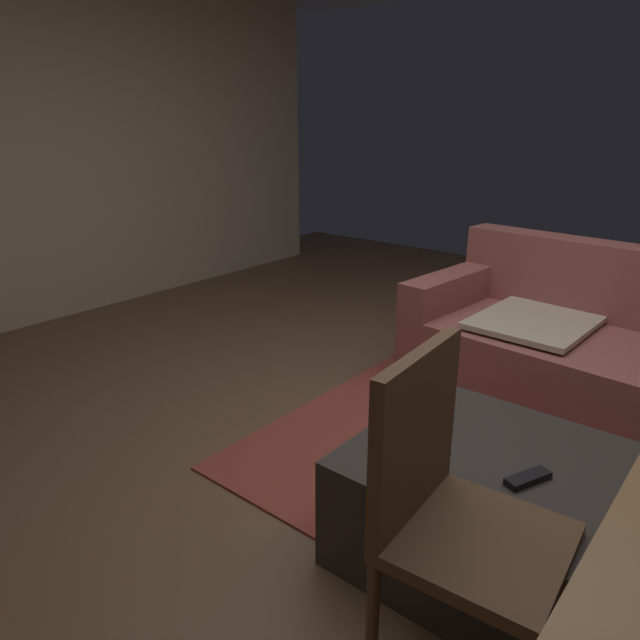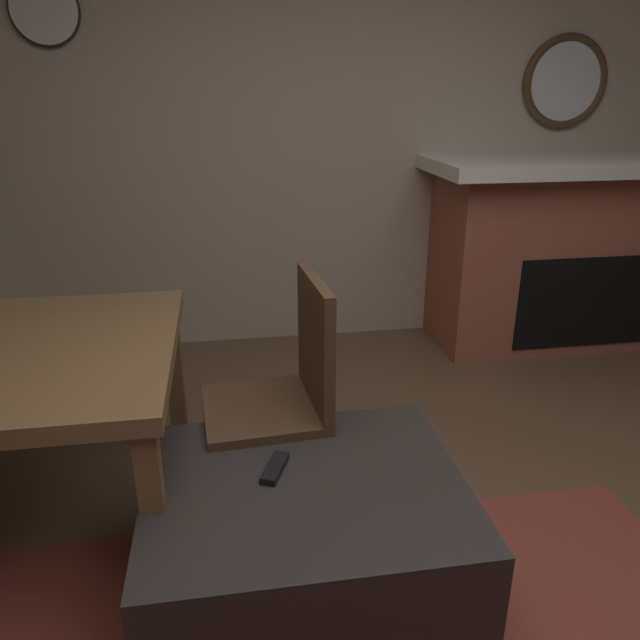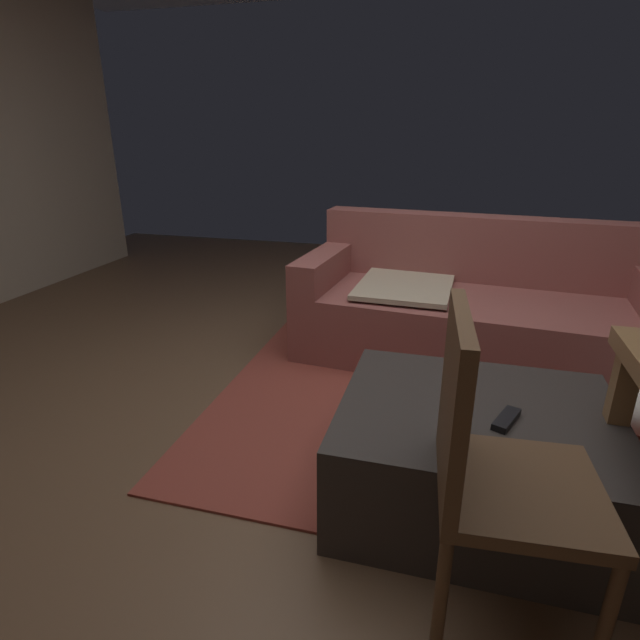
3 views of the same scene
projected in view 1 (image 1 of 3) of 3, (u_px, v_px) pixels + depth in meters
The scene contains 7 objects.
floor at pixel (431, 466), 2.63m from camera, with size 8.00×8.00×0.00m, color brown.
wall_left at pixel (33, 139), 4.18m from camera, with size 0.12×5.63×2.68m, color #B7A893.
area_rug at pixel (561, 475), 2.55m from camera, with size 2.60×2.00×0.01m, color brown.
couch at pixel (617, 362), 2.99m from camera, with size 2.15×1.09×0.84m.
ottoman_coffee_table at pixel (503, 514), 1.99m from camera, with size 0.99×0.82×0.42m, color #2D2826.
tv_remote at pixel (528, 478), 1.82m from camera, with size 0.05×0.16×0.02m, color black.
dining_chair_west at pixel (448, 500), 1.56m from camera, with size 0.47×0.47×0.93m.
Camera 1 is at (1.05, -2.07, 1.50)m, focal length 32.65 mm.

